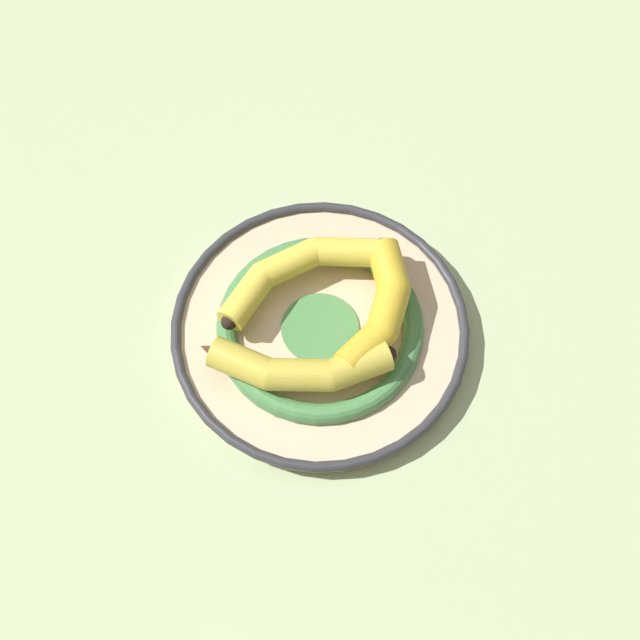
{
  "coord_description": "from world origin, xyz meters",
  "views": [
    {
      "loc": [
        0.43,
        0.06,
        0.87
      ],
      "look_at": [
        0.02,
        -0.04,
        0.04
      ],
      "focal_mm": 50.0,
      "sensor_mm": 36.0,
      "label": 1
    }
  ],
  "objects": [
    {
      "name": "banana_b",
      "position": [
        0.08,
        -0.05,
        0.05
      ],
      "size": [
        0.08,
        0.2,
        0.03
      ],
      "rotation": [
        0.0,
        0.0,
        8.06
      ],
      "color": "gold",
      "rests_on": "decorative_bowl"
    },
    {
      "name": "banana_a",
      "position": [
        -0.03,
        -0.08,
        0.05
      ],
      "size": [
        0.14,
        0.16,
        0.03
      ],
      "rotation": [
        0.0,
        0.0,
        5.44
      ],
      "color": "yellow",
      "rests_on": "decorative_bowl"
    },
    {
      "name": "decorative_bowl",
      "position": [
        0.02,
        -0.04,
        0.02
      ],
      "size": [
        0.32,
        0.32,
        0.03
      ],
      "color": "beige",
      "rests_on": "ground_plane"
    },
    {
      "name": "banana_c",
      "position": [
        0.0,
        0.02,
        0.05
      ],
      "size": [
        0.18,
        0.07,
        0.04
      ],
      "rotation": [
        0.0,
        0.0,
        9.37
      ],
      "color": "gold",
      "rests_on": "decorative_bowl"
    },
    {
      "name": "ground_plane",
      "position": [
        0.0,
        0.0,
        0.0
      ],
      "size": [
        2.8,
        2.8,
        0.0
      ],
      "primitive_type": "plane",
      "color": "#B2C693"
    }
  ]
}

